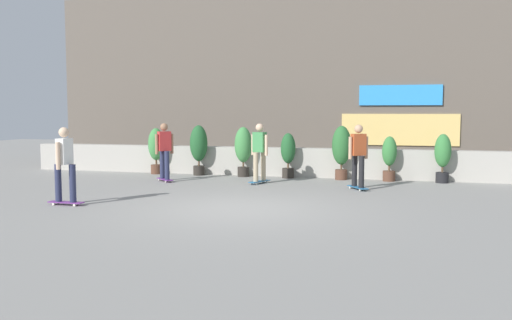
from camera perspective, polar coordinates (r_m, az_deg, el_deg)
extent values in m
plane|color=gray|center=(11.55, -1.92, -5.09)|extent=(48.00, 48.00, 0.00)
cube|color=#B2ADA3|center=(17.27, 3.84, -0.22)|extent=(18.00, 0.40, 0.90)
cube|color=#60564C|center=(21.18, 5.98, 8.32)|extent=(20.00, 2.00, 6.50)
cube|color=#3399F2|center=(19.85, 14.72, 6.52)|extent=(2.80, 0.08, 0.70)
cube|color=#F2CC72|center=(19.86, 14.65, 3.06)|extent=(4.00, 0.06, 1.10)
cylinder|color=brown|center=(18.26, -10.28, -0.95)|extent=(0.36, 0.36, 0.30)
cylinder|color=brown|center=(18.24, -10.29, -0.24)|extent=(0.06, 0.06, 0.15)
ellipsoid|color=#428C47|center=(18.20, -10.32, 1.63)|extent=(0.51, 0.51, 1.05)
cylinder|color=#2D2823|center=(17.69, -5.94, -1.09)|extent=(0.36, 0.36, 0.30)
cylinder|color=brown|center=(17.66, -5.94, -0.36)|extent=(0.06, 0.06, 0.15)
ellipsoid|color=#235B2D|center=(17.61, -5.96, 1.74)|extent=(0.56, 0.56, 1.15)
cylinder|color=#2D2823|center=(17.22, -1.33, -1.23)|extent=(0.36, 0.36, 0.30)
cylinder|color=brown|center=(17.19, -1.33, -0.48)|extent=(0.06, 0.06, 0.15)
ellipsoid|color=#428C47|center=(17.15, -1.33, 1.60)|extent=(0.54, 0.54, 1.10)
cylinder|color=#2D2823|center=(16.88, 3.34, -1.36)|extent=(0.36, 0.36, 0.30)
cylinder|color=brown|center=(16.85, 3.34, -0.60)|extent=(0.06, 0.06, 0.15)
ellipsoid|color=#235B2D|center=(16.81, 3.35, 1.22)|extent=(0.45, 0.45, 0.93)
cylinder|color=brown|center=(16.63, 8.82, -1.51)|extent=(0.36, 0.36, 0.30)
cylinder|color=brown|center=(16.61, 8.83, -0.74)|extent=(0.06, 0.06, 0.15)
ellipsoid|color=#2D6B33|center=(16.55, 8.86, 1.52)|extent=(0.57, 0.57, 1.16)
cylinder|color=brown|center=(16.54, 13.62, -1.63)|extent=(0.36, 0.36, 0.30)
cylinder|color=brown|center=(16.52, 13.63, -0.85)|extent=(0.06, 0.06, 0.15)
ellipsoid|color=#387F3D|center=(16.48, 13.67, 0.90)|extent=(0.42, 0.42, 0.86)
cylinder|color=black|center=(16.58, 18.73, -1.74)|extent=(0.36, 0.36, 0.30)
cylinder|color=brown|center=(16.55, 18.75, -0.96)|extent=(0.06, 0.06, 0.15)
ellipsoid|color=#387F3D|center=(16.51, 18.81, 0.93)|extent=(0.46, 0.46, 0.95)
cube|color=#72338C|center=(16.23, -9.43, -1.98)|extent=(0.72, 0.70, 0.02)
cylinder|color=silver|center=(16.45, -10.03, -2.03)|extent=(0.06, 0.06, 0.06)
cylinder|color=silver|center=(16.51, -9.52, -1.99)|extent=(0.06, 0.06, 0.06)
cylinder|color=silver|center=(15.97, -9.34, -2.23)|extent=(0.06, 0.06, 0.06)
cylinder|color=silver|center=(16.03, -8.82, -2.19)|extent=(0.06, 0.06, 0.06)
cylinder|color=#282D4C|center=(16.35, -9.69, -0.45)|extent=(0.14, 0.14, 0.82)
cylinder|color=#282D4C|center=(16.02, -9.21, -0.55)|extent=(0.14, 0.14, 0.82)
cube|color=red|center=(16.14, -9.49, 1.94)|extent=(0.39, 0.40, 0.56)
sphere|color=#9E7051|center=(16.12, -9.51, 3.39)|extent=(0.22, 0.22, 0.22)
cylinder|color=#9E7051|center=(16.05, -10.26, 1.63)|extent=(0.09, 0.09, 0.58)
cylinder|color=#9E7051|center=(16.23, -8.72, 1.68)|extent=(0.09, 0.09, 0.58)
cube|color=#266699|center=(15.54, 0.37, -2.22)|extent=(0.49, 0.82, 0.02)
cylinder|color=silver|center=(15.80, 0.70, -2.24)|extent=(0.05, 0.06, 0.06)
cylinder|color=silver|center=(15.71, 1.17, -2.28)|extent=(0.05, 0.06, 0.06)
cylinder|color=silver|center=(15.39, -0.45, -2.43)|extent=(0.05, 0.06, 0.06)
cylinder|color=silver|center=(15.29, 0.03, -2.48)|extent=(0.05, 0.06, 0.06)
cylinder|color=tan|center=(15.64, 0.77, -0.63)|extent=(0.14, 0.14, 0.82)
cylinder|color=tan|center=(15.35, -0.03, -0.73)|extent=(0.14, 0.14, 0.82)
cube|color=#3F8C4C|center=(15.44, 0.37, 1.87)|extent=(0.41, 0.32, 0.56)
sphere|color=beige|center=(15.42, 0.37, 3.39)|extent=(0.22, 0.22, 0.22)
cylinder|color=beige|center=(15.59, -0.32, 1.61)|extent=(0.09, 0.09, 0.58)
cylinder|color=beige|center=(15.30, 1.08, 1.54)|extent=(0.09, 0.09, 0.58)
cube|color=#72338C|center=(12.67, -19.10, -4.16)|extent=(0.80, 0.21, 0.02)
cylinder|color=silver|center=(12.76, -20.26, -4.30)|extent=(0.06, 0.03, 0.06)
cylinder|color=silver|center=(12.89, -19.84, -4.20)|extent=(0.06, 0.03, 0.06)
cylinder|color=silver|center=(12.47, -18.31, -4.46)|extent=(0.06, 0.03, 0.06)
cylinder|color=silver|center=(12.60, -17.91, -4.35)|extent=(0.06, 0.03, 0.06)
cylinder|color=#282D4C|center=(12.72, -19.82, -2.23)|extent=(0.14, 0.14, 0.82)
cylinder|color=#282D4C|center=(12.51, -18.47, -2.31)|extent=(0.14, 0.14, 0.82)
cube|color=white|center=(12.55, -19.24, 0.85)|extent=(0.20, 0.36, 0.56)
sphere|color=beige|center=(12.53, -19.30, 2.73)|extent=(0.22, 0.22, 0.22)
cylinder|color=beige|center=(12.36, -19.85, 0.41)|extent=(0.09, 0.09, 0.58)
cylinder|color=beige|center=(12.75, -18.63, 0.57)|extent=(0.09, 0.09, 0.58)
cube|color=#266699|center=(14.58, 10.50, -2.78)|extent=(0.61, 0.77, 0.02)
cylinder|color=silver|center=(14.40, 11.28, -3.05)|extent=(0.06, 0.06, 0.06)
cylinder|color=silver|center=(14.32, 10.73, -3.08)|extent=(0.06, 0.06, 0.06)
cylinder|color=silver|center=(14.85, 10.27, -2.79)|extent=(0.06, 0.06, 0.06)
cylinder|color=silver|center=(14.77, 9.73, -2.82)|extent=(0.06, 0.06, 0.06)
cylinder|color=black|center=(14.38, 10.88, -1.22)|extent=(0.14, 0.14, 0.82)
cylinder|color=black|center=(14.69, 10.18, -1.07)|extent=(0.14, 0.14, 0.82)
cube|color=#B24C26|center=(14.47, 10.57, 1.57)|extent=(0.41, 0.37, 0.56)
sphere|color=tan|center=(14.46, 10.59, 3.20)|extent=(0.22, 0.22, 0.22)
cylinder|color=tan|center=(14.60, 11.36, 1.27)|extent=(0.09, 0.09, 0.58)
cylinder|color=tan|center=(14.36, 9.75, 1.24)|extent=(0.09, 0.09, 0.58)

